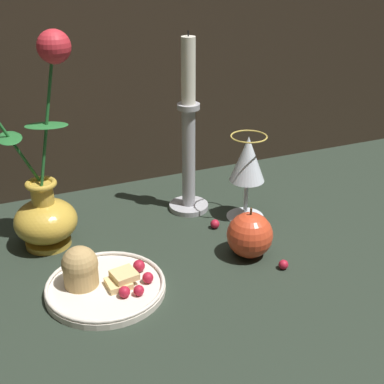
% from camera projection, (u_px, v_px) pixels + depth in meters
% --- Properties ---
extents(ground_plane, '(2.40, 2.40, 0.00)m').
position_uv_depth(ground_plane, '(168.00, 250.00, 0.93)').
color(ground_plane, '#232D23').
rests_on(ground_plane, ground).
extents(vase, '(0.18, 0.11, 0.37)m').
position_uv_depth(vase, '(41.00, 191.00, 0.90)').
color(vase, gold).
rests_on(vase, ground_plane).
extents(plate_with_pastries, '(0.19, 0.19, 0.08)m').
position_uv_depth(plate_with_pastries, '(99.00, 280.00, 0.82)').
color(plate_with_pastries, silver).
rests_on(plate_with_pastries, ground_plane).
extents(wine_glass, '(0.07, 0.07, 0.17)m').
position_uv_depth(wine_glass, '(248.00, 163.00, 0.99)').
color(wine_glass, silver).
rests_on(wine_glass, ground_plane).
extents(candlestick, '(0.08, 0.08, 0.35)m').
position_uv_depth(candlestick, '(189.00, 143.00, 1.01)').
color(candlestick, '#A3A3A8').
rests_on(candlestick, ground_plane).
extents(apple_beside_vase, '(0.08, 0.08, 0.09)m').
position_uv_depth(apple_beside_vase, '(250.00, 235.00, 0.90)').
color(apple_beside_vase, '#D14223').
rests_on(apple_beside_vase, ground_plane).
extents(berry_near_plate, '(0.02, 0.02, 0.02)m').
position_uv_depth(berry_near_plate, '(283.00, 265.00, 0.88)').
color(berry_near_plate, '#AD192D').
rests_on(berry_near_plate, ground_plane).
extents(berry_front_center, '(0.02, 0.02, 0.02)m').
position_uv_depth(berry_front_center, '(215.00, 224.00, 1.00)').
color(berry_front_center, '#AD192D').
rests_on(berry_front_center, ground_plane).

